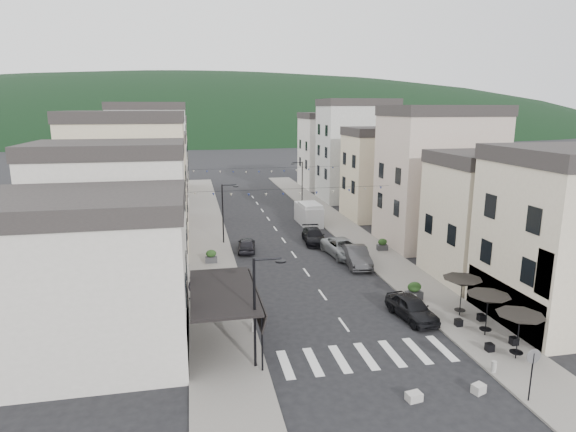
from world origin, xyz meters
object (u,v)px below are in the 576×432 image
delivery_van (309,213)px  parked_car_a (412,308)px  parked_car_c (343,248)px  pedestrian_a (203,301)px  parked_car_e (247,245)px  parked_car_b (356,256)px  parked_car_d (314,236)px  pedestrian_b (193,288)px

delivery_van → parked_car_a: bearing=-90.8°
parked_car_c → pedestrian_a: bearing=-146.7°
delivery_van → parked_car_e: bearing=-132.9°
parked_car_a → parked_car_b: size_ratio=0.87×
parked_car_d → pedestrian_b: 17.59m
parked_car_d → pedestrian_b: (-11.97, -12.89, 0.29)m
parked_car_c → pedestrian_a: size_ratio=2.91×
parked_car_b → parked_car_e: 10.62m
parked_car_d → delivery_van: bearing=84.6°
parked_car_b → delivery_van: bearing=97.2°
pedestrian_a → pedestrian_b: pedestrian_a is taller
parked_car_b → pedestrian_b: bearing=-153.4°
pedestrian_b → parked_car_d: bearing=67.5°
pedestrian_a → pedestrian_b: (-0.61, 2.69, -0.08)m
parked_car_c → parked_car_e: size_ratio=1.41×
parked_car_e → pedestrian_b: size_ratio=2.26×
parked_car_b → parked_car_c: bearing=101.3°
delivery_van → parked_car_c: bearing=-91.0°
parked_car_c → parked_car_e: 9.04m
parked_car_a → delivery_van: bearing=83.2°
parked_car_d → delivery_van: size_ratio=0.90×
parked_car_a → pedestrian_a: size_ratio=2.27×
parked_car_b → pedestrian_a: 15.38m
parked_car_b → pedestrian_a: bearing=-143.2°
parked_car_e → pedestrian_a: (-4.41, -13.97, 0.41)m
parked_car_e → pedestrian_a: 14.66m
parked_car_b → pedestrian_a: pedestrian_a is taller
parked_car_e → parked_car_d: bearing=-159.8°
parked_car_d → pedestrian_b: size_ratio=2.79×
pedestrian_b → pedestrian_a: bearing=-56.8°
parked_car_d → delivery_van: delivery_van is taller
parked_car_c → pedestrian_b: 15.75m
parked_car_a → parked_car_e: parked_car_a is taller
pedestrian_b → parked_car_b: bearing=41.3°
pedestrian_a → parked_car_b: bearing=29.1°
parked_car_b → parked_car_e: (-8.75, 6.02, -0.16)m
parked_car_a → parked_car_b: 10.84m
pedestrian_a → pedestrian_b: size_ratio=1.09×
parked_car_e → pedestrian_a: bearing=79.6°
parked_car_d → parked_car_e: (-6.95, -1.61, -0.04)m
parked_car_a → delivery_van: delivery_van is taller
delivery_van → pedestrian_a: (-12.76, -23.47, -0.18)m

